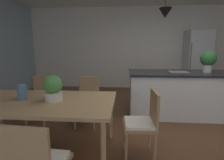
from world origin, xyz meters
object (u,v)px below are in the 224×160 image
chair_far_right (87,99)px  chair_far_left (40,98)px  kitchen_island (182,93)px  potted_plant_on_table (53,88)px  chair_kitchen_end (143,122)px  dining_table (38,105)px  potted_plant_on_island (208,60)px  refrigerator (196,62)px  vase_on_dining_table (22,92)px

chair_far_right → chair_far_left: (-0.89, 0.00, 0.00)m
kitchen_island → potted_plant_on_table: (-2.08, -1.49, 0.43)m
chair_kitchen_end → kitchen_island: bearing=58.0°
dining_table → potted_plant_on_island: size_ratio=4.61×
chair_far_left → potted_plant_on_island: (3.19, 0.62, 0.68)m
chair_kitchen_end → kitchen_island: 1.77m
dining_table → kitchen_island: size_ratio=0.90×
potted_plant_on_island → potted_plant_on_table: bearing=-149.5°
refrigerator → dining_table: bearing=-133.4°
chair_far_right → potted_plant_on_island: (2.30, 0.62, 0.68)m
dining_table → potted_plant_on_table: (0.21, 0.01, 0.23)m
chair_far_left → kitchen_island: 2.80m
chair_far_left → potted_plant_on_table: size_ratio=2.65×
chair_kitchen_end → kitchen_island: size_ratio=0.40×
chair_kitchen_end → potted_plant_on_table: bearing=179.6°
vase_on_dining_table → refrigerator: bearing=44.6°
potted_plant_on_island → vase_on_dining_table: size_ratio=2.08×
chair_kitchen_end → potted_plant_on_table: (-1.14, 0.01, 0.42)m
chair_far_right → vase_on_dining_table: 1.14m
chair_far_left → vase_on_dining_table: vase_on_dining_table is taller
kitchen_island → vase_on_dining_table: bearing=-149.5°
potted_plant_on_island → vase_on_dining_table: potted_plant_on_island is taller
vase_on_dining_table → kitchen_island: bearing=30.5°
kitchen_island → potted_plant_on_island: (0.46, 0.00, 0.69)m
kitchen_island → refrigerator: size_ratio=1.15×
chair_far_left → chair_far_right: bearing=-0.0°
dining_table → kitchen_island: bearing=33.3°
vase_on_dining_table → dining_table: bearing=-7.8°
potted_plant_on_table → chair_far_left: bearing=126.6°
chair_kitchen_end → refrigerator: 4.09m
chair_far_right → kitchen_island: 1.95m
dining_table → chair_kitchen_end: (1.35, 0.00, -0.19)m
chair_far_right → vase_on_dining_table: size_ratio=4.23×
chair_kitchen_end → vase_on_dining_table: 1.61m
potted_plant_on_island → potted_plant_on_table: 2.96m
chair_kitchen_end → vase_on_dining_table: size_ratio=4.23×
chair_kitchen_end → refrigerator: size_ratio=0.46×
kitchen_island → potted_plant_on_island: 0.83m
dining_table → chair_kitchen_end: size_ratio=2.26×
chair_far_left → chair_kitchen_end: 2.00m
potted_plant_on_table → vase_on_dining_table: bearing=177.4°
chair_kitchen_end → potted_plant_on_table: size_ratio=2.65×
kitchen_island → refrigerator: 2.34m
potted_plant_on_table → chair_kitchen_end: bearing=-0.4°
potted_plant_on_table → vase_on_dining_table: potted_plant_on_table is taller
chair_far_right → kitchen_island: kitchen_island is taller
dining_table → chair_far_left: size_ratio=2.26×
chair_far_right → potted_plant_on_table: bearing=-105.0°
dining_table → potted_plant_on_island: potted_plant_on_island is taller
chair_far_right → kitchen_island: size_ratio=0.40×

